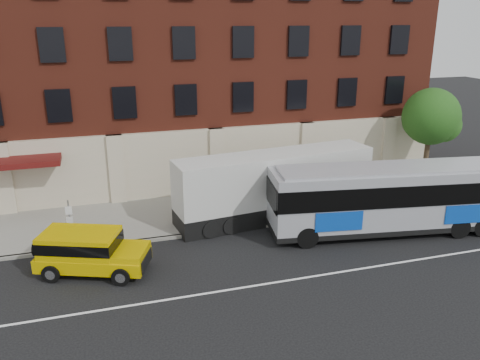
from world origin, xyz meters
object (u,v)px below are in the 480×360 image
object	(u,v)px
street_tree	(432,119)
city_bus	(396,196)
sign_pole	(70,222)
shipping_container	(275,186)
yellow_suv	(88,250)

from	to	relation	value
street_tree	city_bus	size ratio (longest dim) A/B	0.47
sign_pole	city_bus	bearing A→B (deg)	-9.22
street_tree	sign_pole	bearing A→B (deg)	-171.39
street_tree	city_bus	xyz separation A→B (m)	(-6.26, -5.90, -2.47)
street_tree	shipping_container	xyz separation A→B (m)	(-11.46, -2.39, -2.59)
sign_pole	shipping_container	size ratio (longest dim) A/B	0.22
sign_pole	yellow_suv	world-z (taller)	sign_pole
street_tree	city_bus	distance (m)	8.95
street_tree	city_bus	bearing A→B (deg)	-136.72
sign_pole	yellow_suv	size ratio (longest dim) A/B	0.50
street_tree	shipping_container	world-z (taller)	street_tree
sign_pole	city_bus	size ratio (longest dim) A/B	0.19
city_bus	yellow_suv	bearing A→B (deg)	179.68
city_bus	shipping_container	world-z (taller)	shipping_container
yellow_suv	sign_pole	bearing A→B (deg)	106.61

